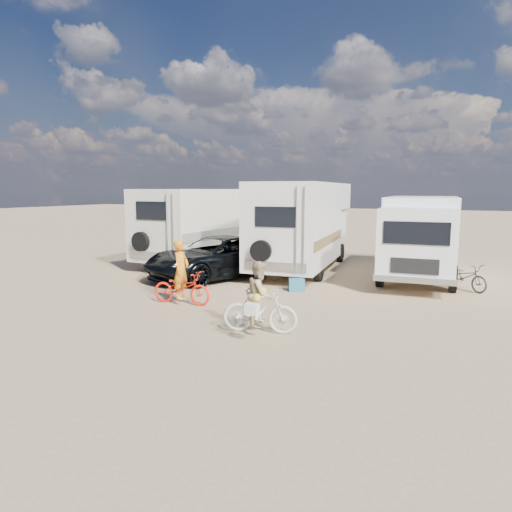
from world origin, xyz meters
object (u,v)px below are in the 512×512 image
at_px(rv_main, 304,226).
at_px(bike_woman, 260,311).
at_px(dark_suv, 217,257).
at_px(rv_left, 208,226).
at_px(rider_man, 181,275).
at_px(box_truck, 420,238).
at_px(bike_parked, 465,277).
at_px(bike_man, 182,288).
at_px(cooler, 297,285).
at_px(rider_woman, 260,301).
at_px(crate, 275,274).

distance_m(rv_main, bike_woman, 9.08).
height_order(rv_main, dark_suv, rv_main).
height_order(rv_left, rider_man, rv_left).
height_order(box_truck, bike_parked, box_truck).
distance_m(rv_main, rv_left, 4.68).
relative_size(box_truck, bike_man, 3.88).
bearing_deg(dark_suv, rv_left, 149.43).
bearing_deg(cooler, rv_left, 120.79).
relative_size(rider_woman, crate, 3.18).
distance_m(cooler, crate, 2.23).
height_order(bike_woman, crate, bike_woman).
height_order(box_truck, rider_man, box_truck).
distance_m(rv_left, rider_woman, 11.06).
relative_size(bike_woman, cooler, 3.50).
distance_m(dark_suv, bike_parked, 8.79).
bearing_deg(cooler, box_truck, 26.25).
relative_size(bike_man, rider_woman, 1.20).
xyz_separation_m(box_truck, bike_parked, (1.63, -1.53, -1.08)).
xyz_separation_m(bike_parked, crate, (-6.55, -0.88, -0.26)).
bearing_deg(rider_woman, rv_left, 23.96).
bearing_deg(dark_suv, crate, 43.26).
relative_size(rider_man, bike_parked, 0.99).
relative_size(cooler, crate, 1.06).
distance_m(rv_left, cooler, 7.40).
xyz_separation_m(dark_suv, crate, (2.08, 0.72, -0.60)).
height_order(bike_woman, cooler, bike_woman).
relative_size(bike_man, bike_woman, 1.03).
xyz_separation_m(rv_left, rider_man, (3.40, -7.28, -0.83)).
height_order(rv_main, rider_man, rv_main).
bearing_deg(rv_main, box_truck, -6.62).
height_order(bike_man, cooler, bike_man).
height_order(rv_left, bike_parked, rv_left).
bearing_deg(bike_parked, rv_main, 115.13).
relative_size(rv_main, bike_woman, 4.52).
distance_m(bike_parked, cooler, 5.67).
relative_size(dark_suv, bike_woman, 3.19).
height_order(bike_man, crate, bike_man).
bearing_deg(rv_main, rider_man, -105.10).
height_order(bike_woman, bike_parked, bike_woman).
relative_size(rv_main, cooler, 15.80).
relative_size(box_truck, rider_man, 4.16).
height_order(bike_man, bike_woman, bike_woman).
xyz_separation_m(bike_woman, rider_man, (-3.22, 1.52, 0.32)).
distance_m(box_truck, dark_suv, 7.71).
height_order(box_truck, bike_man, box_truck).
bearing_deg(rv_main, bike_parked, -19.89).
relative_size(box_truck, crate, 14.85).
xyz_separation_m(cooler, crate, (-1.48, 1.66, -0.01)).
xyz_separation_m(bike_woman, rider_woman, (0.00, 0.00, 0.23)).
xyz_separation_m(bike_parked, cooler, (-5.07, -2.54, -0.25)).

